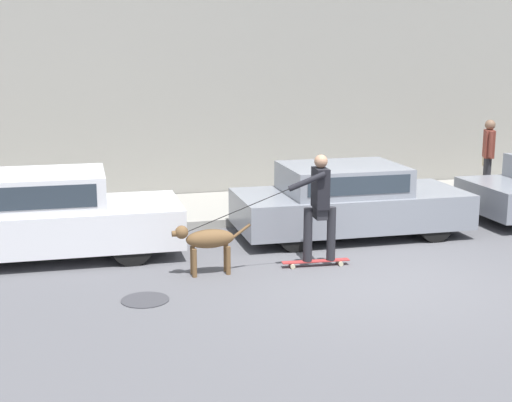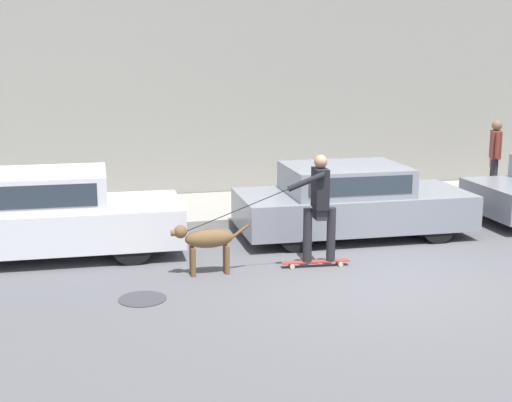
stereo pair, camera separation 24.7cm
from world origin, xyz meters
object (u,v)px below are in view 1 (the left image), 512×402
(parked_car_0, at_px, (37,217))
(dog, at_px, (207,240))
(skateboarder, at_px, (319,203))
(pedestrian_with_bag, at_px, (488,153))
(parked_car_1, at_px, (348,201))

(parked_car_0, relative_size, dog, 3.79)
(skateboarder, bearing_deg, dog, 3.59)
(skateboarder, height_order, pedestrian_with_bag, pedestrian_with_bag)
(dog, distance_m, pedestrian_with_bag, 7.60)
(parked_car_0, height_order, pedestrian_with_bag, pedestrian_with_bag)
(parked_car_1, distance_m, pedestrian_with_bag, 4.40)
(parked_car_1, xyz_separation_m, skateboarder, (-1.14, -1.58, 0.36))
(parked_car_0, bearing_deg, dog, -31.48)
(dog, bearing_deg, pedestrian_with_bag, -152.98)
(dog, bearing_deg, parked_car_0, -32.88)
(parked_car_1, distance_m, dog, 3.22)
(parked_car_0, distance_m, parked_car_1, 5.18)
(parked_car_1, bearing_deg, parked_car_0, -178.40)
(parked_car_0, height_order, dog, parked_car_0)
(parked_car_0, xyz_separation_m, pedestrian_with_bag, (9.14, 1.87, 0.39))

